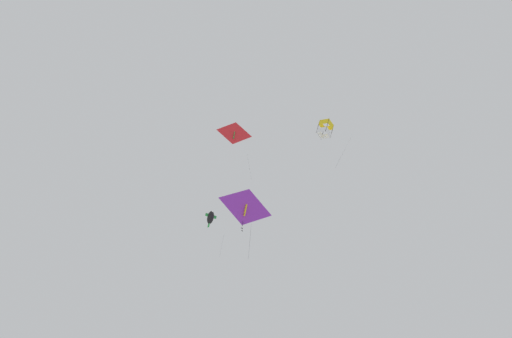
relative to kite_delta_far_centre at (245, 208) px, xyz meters
name	(u,v)px	position (x,y,z in m)	size (l,w,h in m)	color
kite_delta_far_centre	(245,208)	(0.00, 0.00, 0.00)	(3.59, 2.30, 6.29)	purple
kite_delta_low_drifter	(234,134)	(1.24, -0.51, 8.20)	(3.60, 2.97, 7.34)	red
kite_fish_upper_right	(211,218)	(0.75, -3.12, -0.09)	(2.39, 1.97, 5.08)	black
kite_box_mid_left	(325,129)	(-4.86, 5.95, 10.00)	(3.94, 2.79, 8.63)	yellow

